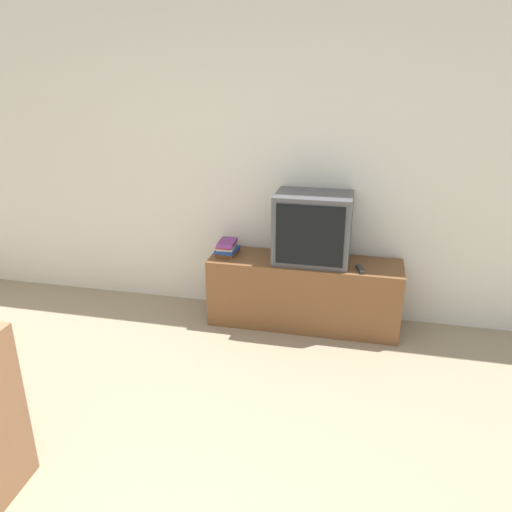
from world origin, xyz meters
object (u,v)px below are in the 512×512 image
(tv_stand, at_px, (304,292))
(remote_on_stand, at_px, (360,269))
(book_stack, at_px, (227,247))
(television, at_px, (313,228))

(tv_stand, relative_size, remote_on_stand, 10.00)
(tv_stand, distance_m, book_stack, 0.74)
(book_stack, height_order, remote_on_stand, book_stack)
(remote_on_stand, bearing_deg, book_stack, 173.45)
(television, bearing_deg, book_stack, -179.66)
(television, bearing_deg, tv_stand, -164.57)
(television, height_order, remote_on_stand, television)
(tv_stand, xyz_separation_m, book_stack, (-0.65, 0.01, 0.34))
(television, height_order, book_stack, television)
(tv_stand, xyz_separation_m, remote_on_stand, (0.44, -0.12, 0.29))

